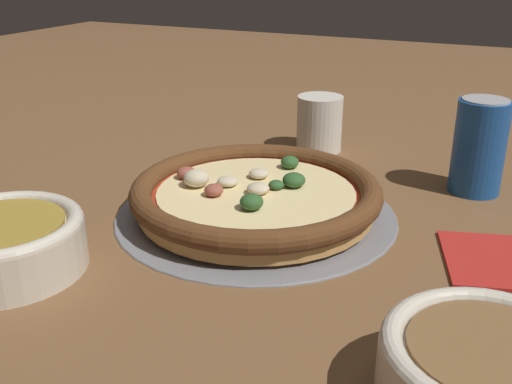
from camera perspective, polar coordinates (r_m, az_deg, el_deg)
The scene contains 9 objects.
ground_plane at distance 0.72m, azimuth 0.00°, elevation -2.18°, with size 3.00×3.00×0.00m, color brown.
pizza_tray at distance 0.72m, azimuth 0.00°, elevation -1.92°, with size 0.34×0.34×0.01m.
pizza at distance 0.71m, azimuth -0.03°, elevation -0.22°, with size 0.30×0.30×0.04m.
bowl_near at distance 0.64m, azimuth -22.84°, elevation -4.38°, with size 0.16×0.16×0.06m.
bowl_far at distance 0.45m, azimuth 21.28°, elevation -15.81°, with size 0.15×0.15×0.06m.
drinking_cup at distance 0.95m, azimuth 6.06°, elevation 6.51°, with size 0.07×0.07×0.09m.
napkin at distance 0.67m, azimuth 22.18°, elevation -5.82°, with size 0.14×0.14×0.01m.
fork at distance 0.64m, azimuth 21.27°, elevation -7.26°, with size 0.18×0.02×0.00m.
beverage_can at distance 0.82m, azimuth 20.49°, elevation 4.07°, with size 0.07×0.07×0.12m.
Camera 1 is at (0.59, 0.28, 0.30)m, focal length 42.00 mm.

